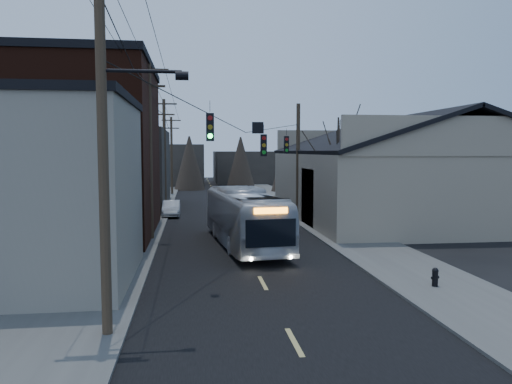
{
  "coord_description": "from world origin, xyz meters",
  "views": [
    {
      "loc": [
        -2.65,
        -10.67,
        5.1
      ],
      "look_at": [
        0.57,
        14.49,
        3.0
      ],
      "focal_mm": 35.0,
      "sensor_mm": 36.0,
      "label": 1
    }
  ],
  "objects": [
    {
      "name": "ground",
      "position": [
        0.0,
        0.0,
        0.0
      ],
      "size": [
        160.0,
        160.0,
        0.0
      ],
      "primitive_type": "plane",
      "color": "black",
      "rests_on": "ground"
    },
    {
      "name": "road_surface",
      "position": [
        0.0,
        30.0,
        0.01
      ],
      "size": [
        9.0,
        110.0,
        0.02
      ],
      "primitive_type": "cube",
      "color": "black",
      "rests_on": "ground"
    },
    {
      "name": "sidewalk_left",
      "position": [
        -6.5,
        30.0,
        0.06
      ],
      "size": [
        4.0,
        110.0,
        0.12
      ],
      "primitive_type": "cube",
      "color": "#474744",
      "rests_on": "ground"
    },
    {
      "name": "sidewalk_right",
      "position": [
        6.5,
        30.0,
        0.06
      ],
      "size": [
        4.0,
        110.0,
        0.12
      ],
      "primitive_type": "cube",
      "color": "#474744",
      "rests_on": "ground"
    },
    {
      "name": "building_clapboard",
      "position": [
        -9.0,
        9.0,
        3.5
      ],
      "size": [
        8.0,
        8.0,
        7.0
      ],
      "primitive_type": "cube",
      "color": "slate",
      "rests_on": "ground"
    },
    {
      "name": "building_brick",
      "position": [
        -10.0,
        20.0,
        5.0
      ],
      "size": [
        10.0,
        12.0,
        10.0
      ],
      "primitive_type": "cube",
      "color": "black",
      "rests_on": "ground"
    },
    {
      "name": "building_left_far",
      "position": [
        -9.5,
        36.0,
        3.5
      ],
      "size": [
        9.0,
        14.0,
        7.0
      ],
      "primitive_type": "cube",
      "color": "#312C27",
      "rests_on": "ground"
    },
    {
      "name": "warehouse",
      "position": [
        13.0,
        25.0,
        2.7
      ],
      "size": [
        16.16,
        20.6,
        7.73
      ],
      "color": "gray",
      "rests_on": "ground"
    },
    {
      "name": "building_far_left",
      "position": [
        -6.0,
        65.0,
        3.0
      ],
      "size": [
        10.0,
        12.0,
        6.0
      ],
      "primitive_type": "cube",
      "color": "#312C27",
      "rests_on": "ground"
    },
    {
      "name": "building_far_right",
      "position": [
        7.0,
        70.0,
        2.5
      ],
      "size": [
        12.0,
        14.0,
        5.0
      ],
      "primitive_type": "cube",
      "color": "#312C27",
      "rests_on": "ground"
    },
    {
      "name": "bare_tree",
      "position": [
        6.5,
        20.0,
        3.6
      ],
      "size": [
        0.4,
        0.4,
        7.2
      ],
      "primitive_type": "cone",
      "color": "black",
      "rests_on": "ground"
    },
    {
      "name": "utility_lines",
      "position": [
        -3.11,
        24.14,
        4.95
      ],
      "size": [
        11.24,
        45.28,
        10.5
      ],
      "color": "#382B1E",
      "rests_on": "ground"
    },
    {
      "name": "bus",
      "position": [
        0.11,
        15.61,
        1.53
      ],
      "size": [
        3.69,
        11.19,
        3.06
      ],
      "primitive_type": "imported",
      "rotation": [
        0.0,
        0.0,
        3.24
      ],
      "color": "#B0B5BD",
      "rests_on": "ground"
    },
    {
      "name": "parked_car",
      "position": [
        -4.3,
        28.46,
        0.62
      ],
      "size": [
        1.33,
        3.77,
        1.24
      ],
      "primitive_type": "imported",
      "rotation": [
        0.0,
        0.0,
        0.01
      ],
      "color": "#AEB2B6",
      "rests_on": "ground"
    },
    {
      "name": "fire_hydrant",
      "position": [
        6.19,
        6.38,
        0.49
      ],
      "size": [
        0.34,
        0.24,
        0.69
      ],
      "rotation": [
        0.0,
        0.0,
        0.33
      ],
      "color": "black",
      "rests_on": "sidewalk_right"
    }
  ]
}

